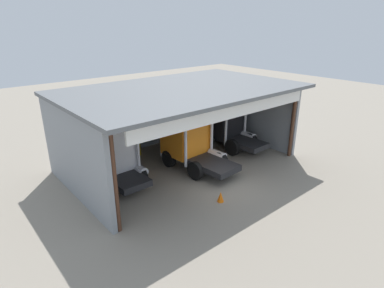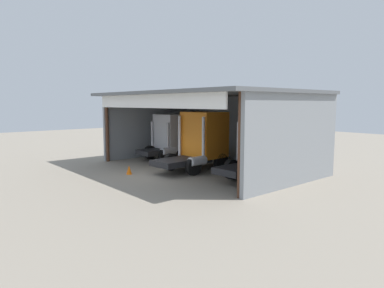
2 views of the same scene
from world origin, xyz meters
The scene contains 8 objects.
ground_plane centered at (0.00, 0.00, 0.00)m, with size 80.00×80.00×0.00m, color gray.
workshop_shed centered at (0.00, 4.84, 3.52)m, with size 14.27×9.12×5.08m.
truck_white_center_left_bay centered at (-4.49, 4.56, 1.85)m, with size 2.49×4.27×3.50m.
truck_orange_center_bay centered at (0.26, 3.43, 1.95)m, with size 2.80×5.20×3.79m.
truck_black_yard_outside centered at (4.58, 4.48, 1.78)m, with size 2.59×5.18×3.39m.
oil_drum centered at (-1.47, 7.12, 0.46)m, with size 0.58×0.58×0.91m, color gold.
tool_cart centered at (2.20, 6.21, 0.50)m, with size 0.90×0.60×1.00m, color #1E59A5.
traffic_cone centered at (-1.38, -1.06, 0.28)m, with size 0.36×0.36×0.56m, color orange.
Camera 2 is at (16.93, -11.54, 4.35)m, focal length 32.02 mm.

